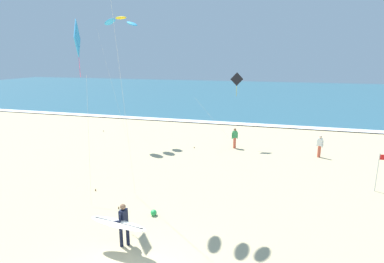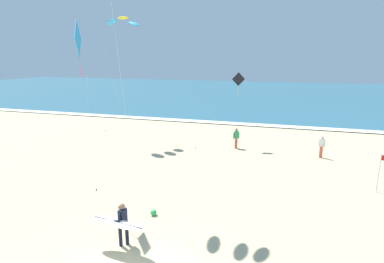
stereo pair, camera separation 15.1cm
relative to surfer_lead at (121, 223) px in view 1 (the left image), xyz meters
The scene contains 10 objects.
ocean_water 52.66m from the surfer_lead, 88.75° to the left, with size 160.00×60.00×0.08m, color #2D6075.
shoreline_foam 22.99m from the surfer_lead, 87.14° to the left, with size 160.00×1.38×0.01m, color white.
surfer_lead is the anchor object (origin of this frame).
kite_diamond_cobalt_near 7.58m from the surfer_lead, 139.91° to the left, with size 1.22×2.36×8.45m.
kite_diamond_charcoal_far 15.41m from the surfer_lead, 82.59° to the left, with size 3.43×1.86×5.81m.
kite_arc_golden_high 17.84m from the surfer_lead, 116.95° to the left, with size 4.91×3.73×10.01m.
bystander_green_top 14.27m from the surfer_lead, 81.51° to the left, with size 0.45×0.31×1.59m.
bystander_white_top 15.82m from the surfer_lead, 58.77° to the left, with size 0.45×0.31×1.59m.
lifeguard_flag 13.32m from the surfer_lead, 38.07° to the left, with size 0.45×0.05×2.10m.
beach_ball 2.73m from the surfer_lead, 86.32° to the left, with size 0.28×0.28×0.28m, color green.
Camera 1 is at (4.12, -7.37, 6.92)m, focal length 28.82 mm.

